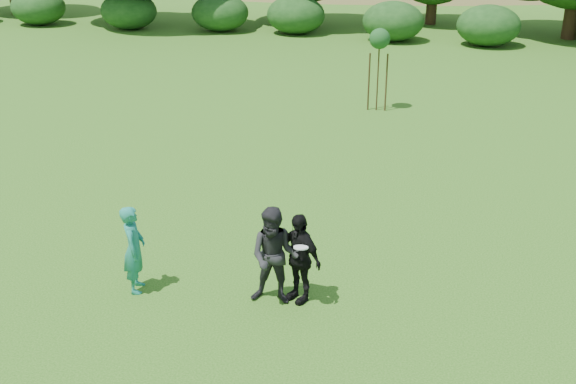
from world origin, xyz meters
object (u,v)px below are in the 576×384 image
Objects in this scene: player_teal at (134,249)px; sapling at (380,41)px; player_black at (299,257)px; player_grey at (275,256)px.

sapling is at bearing -29.68° from player_teal.
player_teal is at bearing -105.73° from sapling.
player_black is 12.97m from sapling.
player_black is (3.15, 0.23, 0.01)m from player_teal.
player_grey is 1.08× the size of player_black.
player_teal is 3.16m from player_black.
player_black is (0.43, 0.17, -0.07)m from player_grey.
sapling reaches higher than player_grey.
player_grey is 13.16m from sapling.
sapling is (3.69, 13.10, 1.54)m from player_teal.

